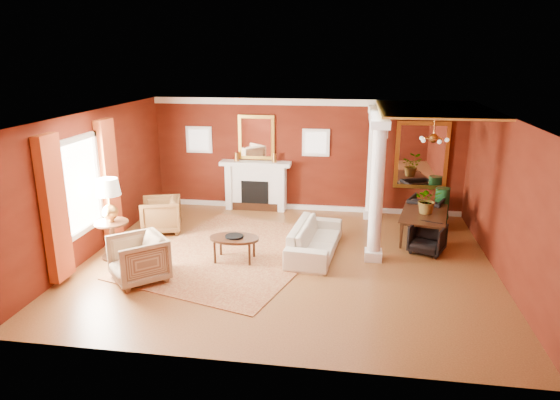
% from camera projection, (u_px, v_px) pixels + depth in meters
% --- Properties ---
extents(ground, '(8.00, 8.00, 0.00)m').
position_uv_depth(ground, '(287.00, 260.00, 10.01)').
color(ground, brown).
rests_on(ground, ground).
extents(room_shell, '(8.04, 7.04, 2.92)m').
position_uv_depth(room_shell, '(288.00, 162.00, 9.44)').
color(room_shell, '#5B1A0C').
rests_on(room_shell, ground).
extents(fireplace, '(1.85, 0.42, 1.29)m').
position_uv_depth(fireplace, '(256.00, 185.00, 13.16)').
color(fireplace, white).
rests_on(fireplace, ground).
extents(overmantel_mirror, '(0.95, 0.07, 1.15)m').
position_uv_depth(overmantel_mirror, '(256.00, 137.00, 12.94)').
color(overmantel_mirror, gold).
rests_on(overmantel_mirror, fireplace).
extents(flank_window_left, '(0.70, 0.07, 0.70)m').
position_uv_depth(flank_window_left, '(199.00, 140.00, 13.20)').
color(flank_window_left, white).
rests_on(flank_window_left, room_shell).
extents(flank_window_right, '(0.70, 0.07, 0.70)m').
position_uv_depth(flank_window_right, '(316.00, 143.00, 12.75)').
color(flank_window_right, white).
rests_on(flank_window_right, room_shell).
extents(left_window, '(0.21, 2.55, 2.60)m').
position_uv_depth(left_window, '(83.00, 192.00, 9.60)').
color(left_window, white).
rests_on(left_window, room_shell).
extents(column_front, '(0.36, 0.36, 2.80)m').
position_uv_depth(column_front, '(377.00, 191.00, 9.65)').
color(column_front, white).
rests_on(column_front, ground).
extents(column_back, '(0.36, 0.36, 2.80)m').
position_uv_depth(column_back, '(373.00, 162.00, 12.21)').
color(column_back, white).
rests_on(column_back, ground).
extents(header_beam, '(0.30, 3.20, 0.32)m').
position_uv_depth(header_beam, '(377.00, 119.00, 10.83)').
color(header_beam, white).
rests_on(header_beam, column_front).
extents(amber_ceiling, '(2.30, 3.40, 0.04)m').
position_uv_depth(amber_ceiling, '(434.00, 109.00, 10.45)').
color(amber_ceiling, gold).
rests_on(amber_ceiling, room_shell).
extents(dining_mirror, '(1.30, 0.07, 1.70)m').
position_uv_depth(dining_mirror, '(422.00, 155.00, 12.43)').
color(dining_mirror, gold).
rests_on(dining_mirror, room_shell).
extents(chandelier, '(0.60, 0.62, 0.75)m').
position_uv_depth(chandelier, '(433.00, 138.00, 10.66)').
color(chandelier, '#BA813A').
rests_on(chandelier, room_shell).
extents(crown_trim, '(8.00, 0.08, 0.16)m').
position_uv_depth(crown_trim, '(307.00, 102.00, 12.49)').
color(crown_trim, white).
rests_on(crown_trim, room_shell).
extents(base_trim, '(8.00, 0.08, 0.12)m').
position_uv_depth(base_trim, '(305.00, 207.00, 13.27)').
color(base_trim, white).
rests_on(base_trim, ground).
extents(rug, '(4.31, 5.04, 0.02)m').
position_uv_depth(rug, '(233.00, 253.00, 10.37)').
color(rug, maroon).
rests_on(rug, ground).
extents(sofa, '(0.84, 2.21, 0.84)m').
position_uv_depth(sofa, '(315.00, 234.00, 10.25)').
color(sofa, '#EEDFC8').
rests_on(sofa, ground).
extents(armchair_leopard, '(1.03, 1.07, 0.89)m').
position_uv_depth(armchair_leopard, '(161.00, 213.00, 11.52)').
color(armchair_leopard, black).
rests_on(armchair_leopard, ground).
extents(armchair_stripe, '(1.23, 1.24, 0.93)m').
position_uv_depth(armchair_stripe, '(138.00, 257.00, 9.00)').
color(armchair_stripe, tan).
rests_on(armchair_stripe, ground).
extents(coffee_table, '(0.99, 0.99, 0.50)m').
position_uv_depth(coffee_table, '(234.00, 239.00, 9.87)').
color(coffee_table, black).
rests_on(coffee_table, ground).
extents(coffee_book, '(0.14, 0.10, 0.21)m').
position_uv_depth(coffee_book, '(231.00, 233.00, 9.80)').
color(coffee_book, black).
rests_on(coffee_book, coffee_table).
extents(side_table, '(0.66, 0.66, 1.65)m').
position_uv_depth(side_table, '(109.00, 204.00, 9.83)').
color(side_table, black).
rests_on(side_table, ground).
extents(dining_table, '(0.91, 1.80, 0.96)m').
position_uv_depth(dining_table, '(425.00, 218.00, 11.06)').
color(dining_table, black).
rests_on(dining_table, ground).
extents(dining_chair_near, '(0.85, 0.83, 0.68)m').
position_uv_depth(dining_chair_near, '(427.00, 237.00, 10.32)').
color(dining_chair_near, black).
rests_on(dining_chair_near, ground).
extents(dining_chair_far, '(0.97, 0.94, 0.79)m').
position_uv_depth(dining_chair_far, '(426.00, 210.00, 11.94)').
color(dining_chair_far, black).
rests_on(dining_chair_far, ground).
extents(green_urn, '(0.38, 0.38, 0.91)m').
position_uv_depth(green_urn, '(441.00, 210.00, 12.09)').
color(green_urn, '#15421C').
rests_on(green_urn, ground).
extents(potted_plant, '(0.59, 0.65, 0.49)m').
position_uv_depth(potted_plant, '(429.00, 187.00, 10.83)').
color(potted_plant, '#26591E').
rests_on(potted_plant, dining_table).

